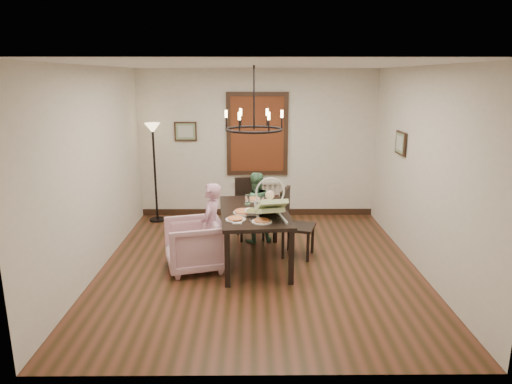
{
  "coord_description": "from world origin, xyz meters",
  "views": [
    {
      "loc": [
        -0.09,
        -6.13,
        2.66
      ],
      "look_at": [
        -0.04,
        0.19,
        1.05
      ],
      "focal_mm": 32.0,
      "sensor_mm": 36.0,
      "label": 1
    }
  ],
  "objects_px": {
    "seated_man": "(255,213)",
    "floor_lamp": "(155,174)",
    "elderly_woman": "(212,234)",
    "chair_far": "(250,209)",
    "armchair": "(194,245)",
    "dining_table": "(254,216)",
    "drinking_glass": "(263,205)",
    "baby_bouncer": "(270,205)",
    "chair_right": "(298,223)"
  },
  "relations": [
    {
      "from": "elderly_woman",
      "to": "seated_man",
      "type": "bearing_deg",
      "value": 163.67
    },
    {
      "from": "drinking_glass",
      "to": "elderly_woman",
      "type": "bearing_deg",
      "value": -160.94
    },
    {
      "from": "chair_right",
      "to": "floor_lamp",
      "type": "distance_m",
      "value": 3.09
    },
    {
      "from": "baby_bouncer",
      "to": "drinking_glass",
      "type": "height_order",
      "value": "baby_bouncer"
    },
    {
      "from": "drinking_glass",
      "to": "floor_lamp",
      "type": "xyz_separation_m",
      "value": [
        -1.97,
        1.96,
        0.05
      ]
    },
    {
      "from": "dining_table",
      "to": "baby_bouncer",
      "type": "bearing_deg",
      "value": -66.18
    },
    {
      "from": "seated_man",
      "to": "elderly_woman",
      "type": "bearing_deg",
      "value": 47.26
    },
    {
      "from": "armchair",
      "to": "floor_lamp",
      "type": "xyz_separation_m",
      "value": [
        -0.99,
        2.25,
        0.54
      ]
    },
    {
      "from": "elderly_woman",
      "to": "seated_man",
      "type": "height_order",
      "value": "elderly_woman"
    },
    {
      "from": "chair_far",
      "to": "chair_right",
      "type": "bearing_deg",
      "value": -59.4
    },
    {
      "from": "chair_right",
      "to": "seated_man",
      "type": "relative_size",
      "value": 1.08
    },
    {
      "from": "elderly_woman",
      "to": "baby_bouncer",
      "type": "height_order",
      "value": "baby_bouncer"
    },
    {
      "from": "armchair",
      "to": "drinking_glass",
      "type": "distance_m",
      "value": 1.13
    },
    {
      "from": "dining_table",
      "to": "chair_right",
      "type": "xyz_separation_m",
      "value": [
        0.67,
        0.23,
        -0.18
      ]
    },
    {
      "from": "elderly_woman",
      "to": "seated_man",
      "type": "xyz_separation_m",
      "value": [
        0.62,
        1.06,
        -0.03
      ]
    },
    {
      "from": "armchair",
      "to": "floor_lamp",
      "type": "relative_size",
      "value": 0.44
    },
    {
      "from": "chair_far",
      "to": "elderly_woman",
      "type": "bearing_deg",
      "value": -124.62
    },
    {
      "from": "chair_far",
      "to": "elderly_woman",
      "type": "distance_m",
      "value": 1.36
    },
    {
      "from": "seated_man",
      "to": "drinking_glass",
      "type": "relative_size",
      "value": 7.67
    },
    {
      "from": "armchair",
      "to": "baby_bouncer",
      "type": "relative_size",
      "value": 1.34
    },
    {
      "from": "baby_bouncer",
      "to": "elderly_woman",
      "type": "bearing_deg",
      "value": 155.99
    },
    {
      "from": "chair_far",
      "to": "armchair",
      "type": "height_order",
      "value": "chair_far"
    },
    {
      "from": "drinking_glass",
      "to": "chair_right",
      "type": "bearing_deg",
      "value": 19.25
    },
    {
      "from": "elderly_woman",
      "to": "seated_man",
      "type": "relative_size",
      "value": 1.06
    },
    {
      "from": "chair_right",
      "to": "drinking_glass",
      "type": "distance_m",
      "value": 0.65
    },
    {
      "from": "dining_table",
      "to": "armchair",
      "type": "relative_size",
      "value": 2.24
    },
    {
      "from": "chair_far",
      "to": "seated_man",
      "type": "height_order",
      "value": "chair_far"
    },
    {
      "from": "dining_table",
      "to": "chair_far",
      "type": "relative_size",
      "value": 1.73
    },
    {
      "from": "chair_right",
      "to": "seated_man",
      "type": "xyz_separation_m",
      "value": [
        -0.65,
        0.62,
        -0.04
      ]
    },
    {
      "from": "chair_right",
      "to": "armchair",
      "type": "height_order",
      "value": "chair_right"
    },
    {
      "from": "seated_man",
      "to": "chair_right",
      "type": "bearing_deg",
      "value": 123.46
    },
    {
      "from": "floor_lamp",
      "to": "baby_bouncer",
      "type": "bearing_deg",
      "value": -49.59
    },
    {
      "from": "armchair",
      "to": "drinking_glass",
      "type": "relative_size",
      "value": 6.24
    },
    {
      "from": "dining_table",
      "to": "armchair",
      "type": "bearing_deg",
      "value": -169.45
    },
    {
      "from": "chair_right",
      "to": "armchair",
      "type": "xyz_separation_m",
      "value": [
        -1.51,
        -0.47,
        -0.17
      ]
    },
    {
      "from": "dining_table",
      "to": "elderly_woman",
      "type": "bearing_deg",
      "value": -166.13
    },
    {
      "from": "chair_far",
      "to": "baby_bouncer",
      "type": "height_order",
      "value": "baby_bouncer"
    },
    {
      "from": "dining_table",
      "to": "floor_lamp",
      "type": "xyz_separation_m",
      "value": [
        -1.83,
        2.01,
        0.19
      ]
    },
    {
      "from": "chair_right",
      "to": "drinking_glass",
      "type": "bearing_deg",
      "value": 126.98
    },
    {
      "from": "chair_far",
      "to": "armchair",
      "type": "distance_m",
      "value": 1.51
    },
    {
      "from": "elderly_woman",
      "to": "armchair",
      "type": "bearing_deg",
      "value": -69.22
    },
    {
      "from": "chair_right",
      "to": "elderly_woman",
      "type": "distance_m",
      "value": 1.34
    },
    {
      "from": "elderly_woman",
      "to": "drinking_glass",
      "type": "distance_m",
      "value": 0.85
    },
    {
      "from": "chair_far",
      "to": "elderly_woman",
      "type": "relative_size",
      "value": 0.99
    },
    {
      "from": "floor_lamp",
      "to": "drinking_glass",
      "type": "bearing_deg",
      "value": -44.95
    },
    {
      "from": "dining_table",
      "to": "drinking_glass",
      "type": "bearing_deg",
      "value": 15.28
    },
    {
      "from": "chair_far",
      "to": "seated_man",
      "type": "bearing_deg",
      "value": -78.2
    },
    {
      "from": "elderly_woman",
      "to": "baby_bouncer",
      "type": "bearing_deg",
      "value": 90.82
    },
    {
      "from": "seated_man",
      "to": "floor_lamp",
      "type": "height_order",
      "value": "floor_lamp"
    },
    {
      "from": "elderly_woman",
      "to": "floor_lamp",
      "type": "bearing_deg",
      "value": -137.09
    }
  ]
}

